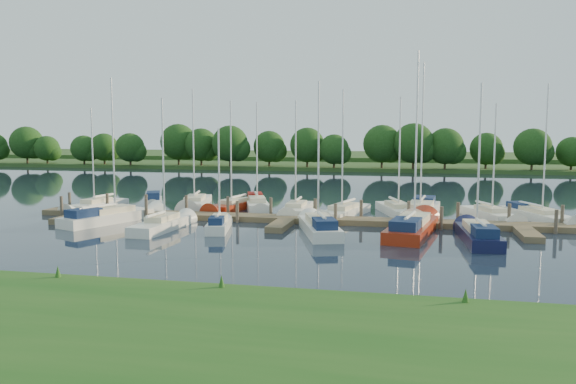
% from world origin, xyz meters
% --- Properties ---
extents(ground, '(260.00, 260.00, 0.00)m').
position_xyz_m(ground, '(0.00, 0.00, 0.00)').
color(ground, '#1B2536').
rests_on(ground, ground).
extents(near_bank, '(90.00, 10.00, 0.50)m').
position_xyz_m(near_bank, '(0.00, -16.00, 0.25)').
color(near_bank, '#1B4D16').
rests_on(near_bank, ground).
extents(dock, '(40.00, 6.00, 0.40)m').
position_xyz_m(dock, '(0.00, 7.31, 0.20)').
color(dock, brown).
rests_on(dock, ground).
extents(mooring_pilings, '(38.24, 2.84, 2.00)m').
position_xyz_m(mooring_pilings, '(0.00, 8.43, 0.60)').
color(mooring_pilings, '#473D33').
rests_on(mooring_pilings, ground).
extents(far_shore, '(180.00, 30.00, 0.60)m').
position_xyz_m(far_shore, '(0.00, 75.00, 0.30)').
color(far_shore, '#27471B').
rests_on(far_shore, ground).
extents(distant_hill, '(220.00, 40.00, 1.40)m').
position_xyz_m(distant_hill, '(0.00, 100.00, 0.70)').
color(distant_hill, '#365525').
rests_on(distant_hill, ground).
extents(treeline, '(148.00, 9.47, 8.32)m').
position_xyz_m(treeline, '(1.21, 61.71, 4.19)').
color(treeline, '#38281C').
rests_on(treeline, ground).
extents(sailboat_n_0, '(2.60, 7.04, 8.94)m').
position_xyz_m(sailboat_n_0, '(-17.37, 10.65, 0.27)').
color(sailboat_n_0, white).
rests_on(sailboat_n_0, ground).
extents(motorboat, '(3.02, 4.91, 1.48)m').
position_xyz_m(motorboat, '(-13.97, 14.47, 0.32)').
color(motorboat, white).
rests_on(motorboat, ground).
extents(sailboat_n_2, '(3.56, 8.56, 10.65)m').
position_xyz_m(sailboat_n_2, '(-9.98, 14.46, 0.26)').
color(sailboat_n_2, white).
rests_on(sailboat_n_2, ground).
extents(sailboat_n_3, '(3.00, 7.58, 9.51)m').
position_xyz_m(sailboat_n_3, '(-5.97, 12.98, 0.27)').
color(sailboat_n_3, maroon).
rests_on(sailboat_n_3, ground).
extents(sailboat_n_4, '(3.74, 7.30, 9.49)m').
position_xyz_m(sailboat_n_4, '(-4.10, 13.86, 0.33)').
color(sailboat_n_4, white).
rests_on(sailboat_n_4, ground).
extents(sailboat_n_5, '(1.89, 7.40, 9.41)m').
position_xyz_m(sailboat_n_5, '(-0.29, 12.00, 0.27)').
color(sailboat_n_5, white).
rests_on(sailboat_n_5, ground).
extents(sailboat_n_6, '(3.58, 8.08, 10.16)m').
position_xyz_m(sailboat_n_6, '(3.63, 11.07, 0.27)').
color(sailboat_n_6, white).
rests_on(sailboat_n_6, ground).
extents(sailboat_n_7, '(3.67, 7.64, 9.69)m').
position_xyz_m(sailboat_n_7, '(7.76, 13.23, 0.27)').
color(sailboat_n_7, white).
rests_on(sailboat_n_7, ground).
extents(sailboat_n_8, '(3.27, 9.83, 12.30)m').
position_xyz_m(sailboat_n_8, '(9.56, 12.64, 0.33)').
color(sailboat_n_8, white).
rests_on(sailboat_n_8, ground).
extents(sailboat_n_9, '(3.77, 7.00, 9.05)m').
position_xyz_m(sailboat_n_9, '(14.71, 12.28, 0.27)').
color(sailboat_n_9, white).
rests_on(sailboat_n_9, ground).
extents(sailboat_n_10, '(4.53, 8.21, 10.46)m').
position_xyz_m(sailboat_n_10, '(18.22, 12.60, 0.30)').
color(sailboat_n_10, white).
rests_on(sailboat_n_10, ground).
extents(sailboat_s_0, '(4.47, 8.47, 10.91)m').
position_xyz_m(sailboat_s_0, '(-12.74, 4.88, 0.33)').
color(sailboat_s_0, white).
rests_on(sailboat_s_0, ground).
extents(sailboat_s_1, '(2.00, 7.18, 9.25)m').
position_xyz_m(sailboat_s_1, '(-7.62, 2.73, 0.28)').
color(sailboat_s_1, white).
rests_on(sailboat_s_1, ground).
extents(sailboat_s_2, '(2.25, 5.48, 7.19)m').
position_xyz_m(sailboat_s_2, '(-3.88, 3.46, 0.32)').
color(sailboat_s_2, white).
rests_on(sailboat_s_2, ground).
extents(sailboat_s_3, '(3.90, 7.99, 10.29)m').
position_xyz_m(sailboat_s_3, '(2.92, 3.70, 0.33)').
color(sailboat_s_3, white).
rests_on(sailboat_s_3, ground).
extents(sailboat_s_4, '(3.65, 9.73, 12.24)m').
position_xyz_m(sailboat_s_4, '(8.93, 4.76, 0.34)').
color(sailboat_s_4, maroon).
rests_on(sailboat_s_4, ground).
extents(sailboat_s_5, '(2.24, 7.72, 9.95)m').
position_xyz_m(sailboat_s_5, '(12.74, 2.94, 0.33)').
color(sailboat_s_5, '#101335').
rests_on(sailboat_s_5, ground).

